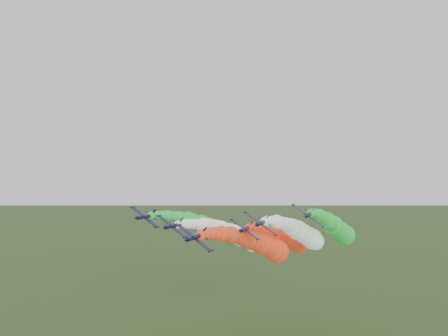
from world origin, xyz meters
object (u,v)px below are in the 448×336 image
Objects in this scene: jet_lead at (260,245)px; jet_outer_left at (214,229)px; jet_outer_right at (336,228)px; jet_inner_right at (303,234)px; jet_trail at (288,238)px; jet_inner_left at (235,235)px.

jet_lead is 1.00× the size of jet_outer_left.
jet_outer_right is (39.99, 5.52, 0.97)m from jet_outer_left.
jet_inner_right is 0.99× the size of jet_outer_left.
jet_lead is at bearing -95.94° from jet_trail.
jet_outer_left is (-8.82, 4.51, 1.35)m from jet_inner_left.
jet_outer_right reaches higher than jet_inner_left.
jet_outer_right is at bearing 44.63° from jet_inner_right.
jet_outer_left reaches higher than jet_lead.
jet_inner_right is 0.99× the size of jet_outer_right.
jet_inner_left is (-11.48, 12.60, 0.89)m from jet_lead.
jet_outer_left is 26.28m from jet_trail.
jet_inner_left reaches higher than jet_lead.
jet_inner_left is at bearing 132.33° from jet_lead.
jet_inner_left is at bearing -27.08° from jet_outer_left.
jet_trail is (23.29, 11.62, -3.64)m from jet_outer_left.
jet_inner_left is at bearing -162.16° from jet_outer_right.
jet_outer_left is (-20.30, 17.11, 2.25)m from jet_lead.
jet_inner_right is 17.40m from jet_trail.
jet_outer_right is 18.37m from jet_trail.
jet_inner_right reaches higher than jet_inner_left.
jet_outer_left is at bearing 172.87° from jet_inner_right.
jet_trail is at bearing 48.12° from jet_inner_left.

